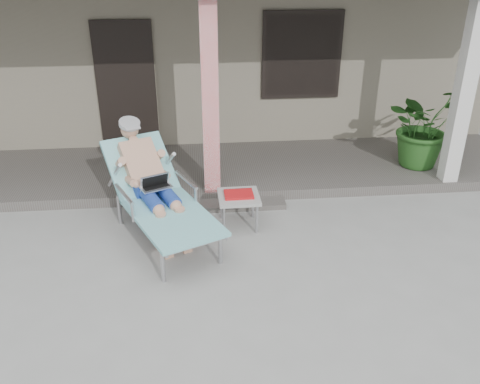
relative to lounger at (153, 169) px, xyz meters
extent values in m
plane|color=#9E9E99|center=(0.75, -1.31, -0.86)|extent=(60.00, 60.00, 0.00)
cube|color=gray|center=(0.75, 5.19, 0.64)|extent=(10.00, 5.00, 3.00)
cube|color=black|center=(-0.55, 2.66, 0.34)|extent=(0.95, 0.06, 2.10)
cube|color=black|center=(2.35, 2.66, 0.79)|extent=(1.20, 0.06, 1.30)
cube|color=black|center=(2.35, 2.66, 0.79)|extent=(1.32, 0.05, 1.42)
cube|color=#605B56|center=(0.75, 1.69, -0.78)|extent=(10.00, 2.00, 0.15)
cube|color=red|center=(0.75, 0.84, 0.60)|extent=(0.22, 0.22, 2.61)
cube|color=silver|center=(4.25, 0.84, 0.60)|extent=(0.22, 0.22, 2.61)
cube|color=#605B56|center=(0.75, 0.54, -0.82)|extent=(2.00, 0.30, 0.07)
cylinder|color=#B7B7BC|center=(0.12, -1.11, -0.65)|extent=(0.05, 0.05, 0.41)
cylinder|color=#B7B7BC|center=(0.76, -0.82, -0.65)|extent=(0.05, 0.05, 0.41)
cylinder|color=#B7B7BC|center=(-0.49, 0.23, -0.65)|extent=(0.05, 0.05, 0.41)
cylinder|color=#B7B7BC|center=(0.15, 0.52, -0.65)|extent=(0.05, 0.05, 0.41)
cube|color=#B7B7BC|center=(0.22, -0.48, -0.43)|extent=(1.20, 1.52, 0.03)
cube|color=#8FD7DD|center=(0.22, -0.48, -0.40)|extent=(1.31, 1.61, 0.04)
cube|color=#B7B7BC|center=(-0.19, 0.42, -0.17)|extent=(0.90, 0.88, 0.55)
cube|color=#8FD7DD|center=(-0.19, 0.42, -0.13)|extent=(1.03, 0.99, 0.62)
cylinder|color=#AFAFB2|center=(-0.32, 0.71, 0.36)|extent=(0.36, 0.36, 0.14)
cube|color=silver|center=(0.02, -0.04, -0.21)|extent=(0.44, 0.39, 0.26)
cube|color=#A9A9A4|center=(1.05, 0.03, -0.44)|extent=(0.53, 0.53, 0.04)
cylinder|color=#B7B7BC|center=(0.84, -0.18, -0.66)|extent=(0.04, 0.04, 0.40)
cylinder|color=#B7B7BC|center=(1.26, -0.18, -0.66)|extent=(0.04, 0.04, 0.40)
cylinder|color=#B7B7BC|center=(0.84, 0.24, -0.66)|extent=(0.04, 0.04, 0.40)
cylinder|color=#B7B7BC|center=(1.26, 0.24, -0.66)|extent=(0.04, 0.04, 0.40)
cube|color=red|center=(1.05, 0.03, -0.40)|extent=(0.37, 0.28, 0.03)
cube|color=black|center=(1.05, 0.17, -0.41)|extent=(0.37, 0.03, 0.04)
imported|color=#26591E|center=(4.05, 1.45, -0.07)|extent=(1.43, 1.34, 1.28)
camera|label=1|loc=(0.51, -5.70, 2.47)|focal=38.00mm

